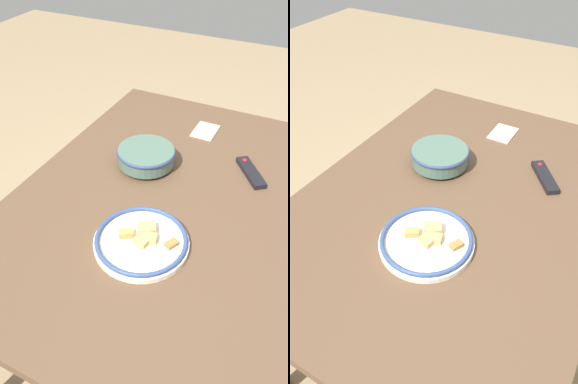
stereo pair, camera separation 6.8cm
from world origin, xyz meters
TOP-DOWN VIEW (x-y plane):
  - ground_plane at (0.00, 0.00)m, footprint 8.00×8.00m
  - dining_table at (0.00, 0.00)m, footprint 1.43×1.02m
  - noodle_bowl at (-0.13, -0.15)m, footprint 0.23×0.23m
  - food_plate at (0.25, 0.02)m, footprint 0.29×0.29m
  - tv_remote at (-0.25, 0.23)m, footprint 0.17×0.15m
  - folded_napkin at (-0.47, -0.02)m, footprint 0.14×0.10m

SIDE VIEW (x-z plane):
  - ground_plane at x=0.00m, z-range 0.00..0.00m
  - dining_table at x=0.00m, z-range 0.30..1.06m
  - folded_napkin at x=-0.47m, z-range 0.76..0.76m
  - tv_remote at x=-0.25m, z-range 0.76..0.78m
  - food_plate at x=0.25m, z-range 0.75..0.80m
  - noodle_bowl at x=-0.13m, z-range 0.77..0.84m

